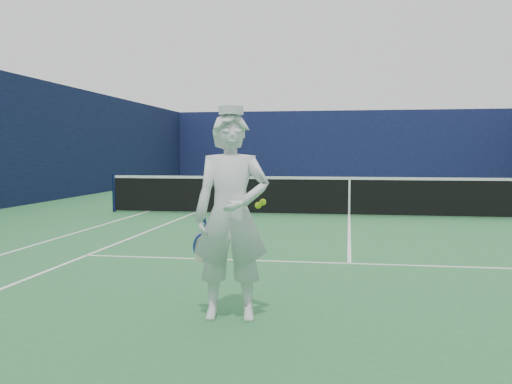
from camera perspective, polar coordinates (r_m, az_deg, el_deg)
ground at (r=14.88m, az=9.30°, el=-2.37°), size 80.00×80.00×0.00m
court_markings at (r=14.88m, az=9.30°, el=-2.36°), size 11.03×23.83×0.01m
windscreen_fence at (r=14.80m, az=9.38°, el=5.35°), size 20.12×36.12×4.00m
tennis_net at (r=14.83m, az=9.32°, el=-0.24°), size 12.88×0.09×1.07m
tennis_player at (r=5.58m, az=-2.48°, el=-2.40°), size 0.85×0.58×2.08m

